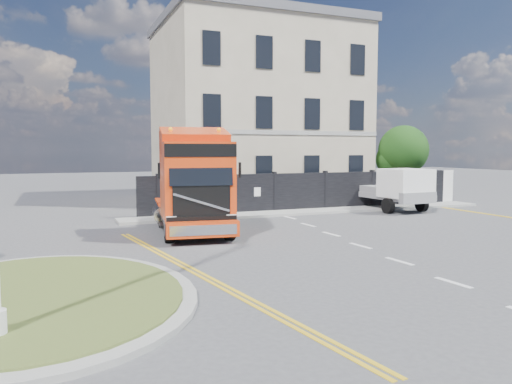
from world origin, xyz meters
name	(u,v)px	position (x,y,z in m)	size (l,w,h in m)	color
ground	(276,250)	(0.00, 0.00, 0.00)	(120.00, 120.00, 0.00)	#424244
traffic_island	(34,298)	(-7.00, -3.00, 0.08)	(6.80, 6.80, 0.17)	gray
hoarding_fence	(318,191)	(6.55, 9.00, 1.00)	(18.80, 0.25, 2.00)	black
georgian_building	(256,111)	(6.00, 16.50, 5.77)	(12.30, 10.30, 12.80)	#BBAF95
tree	(401,152)	(14.38, 12.10, 3.05)	(3.20, 3.20, 4.80)	#382619
pavement_far	(317,211)	(6.00, 8.10, 0.06)	(20.00, 1.60, 0.12)	gray
truck	(194,188)	(-1.62, 3.87, 1.76)	(3.30, 6.84, 3.94)	black
flatbed_pickup	(397,188)	(10.17, 6.96, 1.21)	(2.42, 5.50, 2.25)	gray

